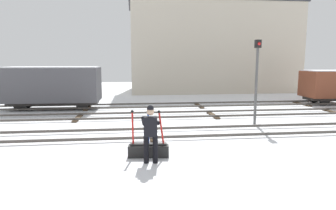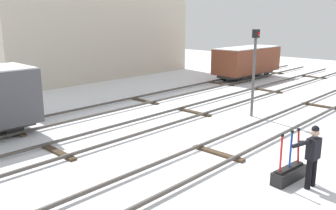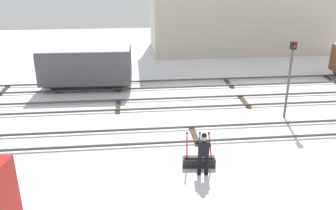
{
  "view_description": "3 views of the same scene",
  "coord_description": "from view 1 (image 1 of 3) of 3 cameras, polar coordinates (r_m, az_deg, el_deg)",
  "views": [
    {
      "loc": [
        -0.74,
        -11.42,
        2.93
      ],
      "look_at": [
        0.65,
        0.16,
        1.19
      ],
      "focal_mm": 32.0,
      "sensor_mm": 36.0,
      "label": 1
    },
    {
      "loc": [
        -9.07,
        -6.31,
        4.32
      ],
      "look_at": [
        -0.15,
        2.09,
        1.33
      ],
      "focal_mm": 38.28,
      "sensor_mm": 36.0,
      "label": 2
    },
    {
      "loc": [
        -2.66,
        -14.03,
        7.13
      ],
      "look_at": [
        -1.2,
        0.0,
        1.56
      ],
      "focal_mm": 37.69,
      "sensor_mm": 36.0,
      "label": 3
    }
  ],
  "objects": [
    {
      "name": "apartment_building",
      "position": [
        29.82,
        8.2,
        10.76
      ],
      "size": [
        15.71,
        6.98,
        8.32
      ],
      "color": "beige",
      "rests_on": "ground_plane"
    },
    {
      "name": "freight_car_mid_siding",
      "position": [
        19.33,
        -21.04,
        3.56
      ],
      "size": [
        5.53,
        2.45,
        2.57
      ],
      "rotation": [
        0.0,
        0.0,
        -0.03
      ],
      "color": "#2D2B28",
      "rests_on": "ground_plane"
    },
    {
      "name": "ground_plane",
      "position": [
        11.81,
        -3.04,
        -5.89
      ],
      "size": [
        60.0,
        60.0,
        0.0
      ],
      "primitive_type": "plane",
      "color": "white"
    },
    {
      "name": "perched_bird_roof_left",
      "position": [
        31.48,
        -4.32,
        18.41
      ],
      "size": [
        0.26,
        0.26,
        0.13
      ],
      "rotation": [
        0.0,
        0.0,
        0.76
      ],
      "color": "#514C47",
      "rests_on": "apartment_building"
    },
    {
      "name": "switch_lever_frame",
      "position": [
        9.29,
        -3.74,
        -8.33
      ],
      "size": [
        1.27,
        0.48,
        1.45
      ],
      "rotation": [
        0.0,
        0.0,
        -0.1
      ],
      "color": "black",
      "rests_on": "ground_plane"
    },
    {
      "name": "track_siding_far",
      "position": [
        18.91,
        -4.51,
        -0.14
      ],
      "size": [
        44.0,
        1.94,
        0.18
      ],
      "color": "#4C4742",
      "rests_on": "ground_plane"
    },
    {
      "name": "track_main_line",
      "position": [
        11.79,
        -3.04,
        -5.38
      ],
      "size": [
        44.0,
        1.94,
        0.18
      ],
      "color": "#4C4742",
      "rests_on": "ground_plane"
    },
    {
      "name": "rail_worker",
      "position": [
        8.58,
        -3.33,
        -4.91
      ],
      "size": [
        0.58,
        0.65,
        1.69
      ],
      "rotation": [
        0.0,
        0.0,
        -0.1
      ],
      "color": "black",
      "rests_on": "ground_plane"
    },
    {
      "name": "track_siding_near",
      "position": [
        15.6,
        -4.0,
        -1.97
      ],
      "size": [
        44.0,
        1.94,
        0.18
      ],
      "color": "#4C4742",
      "rests_on": "ground_plane"
    },
    {
      "name": "signal_post",
      "position": [
        14.23,
        16.55,
        5.82
      ],
      "size": [
        0.24,
        0.32,
        3.85
      ],
      "color": "#4C4C4C",
      "rests_on": "ground_plane"
    }
  ]
}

